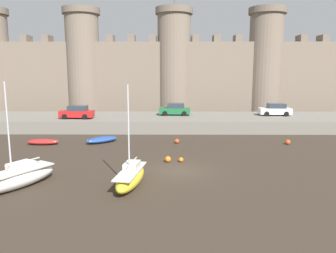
# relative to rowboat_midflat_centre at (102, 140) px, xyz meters

# --- Properties ---
(ground_plane) EXTENTS (160.00, 160.00, 0.00)m
(ground_plane) POSITION_rel_rowboat_midflat_centre_xyz_m (7.72, -9.65, -0.33)
(ground_plane) COLOR #382D23
(quay_road) EXTENTS (71.30, 10.00, 1.51)m
(quay_road) POSITION_rel_rowboat_midflat_centre_xyz_m (7.72, 9.45, 0.43)
(quay_road) COLOR slate
(quay_road) RESTS_ON ground
(castle) EXTENTS (65.25, 5.95, 20.28)m
(castle) POSITION_rel_rowboat_midflat_centre_xyz_m (7.72, 20.95, 7.22)
(castle) COLOR #7A6B5B
(castle) RESTS_ON ground
(rowboat_midflat_centre) EXTENTS (3.55, 3.24, 0.63)m
(rowboat_midflat_centre) POSITION_rel_rowboat_midflat_centre_xyz_m (0.00, 0.00, 0.00)
(rowboat_midflat_centre) COLOR #234793
(rowboat_midflat_centre) RESTS_ON ground
(sailboat_near_channel_right) EXTENTS (2.04, 5.00, 6.56)m
(sailboat_near_channel_right) POSITION_rel_rowboat_midflat_centre_xyz_m (4.59, -13.05, 0.30)
(sailboat_near_channel_right) COLOR yellow
(sailboat_near_channel_right) RESTS_ON ground
(sailboat_midflat_left) EXTENTS (4.24, 5.57, 6.75)m
(sailboat_midflat_left) POSITION_rel_rowboat_midflat_centre_xyz_m (-2.63, -13.40, 0.33)
(sailboat_midflat_left) COLOR silver
(sailboat_midflat_left) RESTS_ON ground
(rowboat_foreground_left) EXTENTS (3.21, 1.15, 0.57)m
(rowboat_foreground_left) POSITION_rel_rowboat_midflat_centre_xyz_m (-5.78, -0.94, -0.03)
(rowboat_foreground_left) COLOR red
(rowboat_foreground_left) RESTS_ON ground
(mooring_buoy_near_channel) EXTENTS (0.47, 0.47, 0.47)m
(mooring_buoy_near_channel) POSITION_rel_rowboat_midflat_centre_xyz_m (7.83, -0.28, -0.09)
(mooring_buoy_near_channel) COLOR #E04C1E
(mooring_buoy_near_channel) RESTS_ON ground
(mooring_buoy_off_centre) EXTENTS (0.50, 0.50, 0.50)m
(mooring_buoy_off_centre) POSITION_rel_rowboat_midflat_centre_xyz_m (6.95, -7.37, -0.08)
(mooring_buoy_off_centre) COLOR orange
(mooring_buoy_off_centre) RESTS_ON ground
(mooring_buoy_near_shore) EXTENTS (0.51, 0.51, 0.51)m
(mooring_buoy_near_shore) POSITION_rel_rowboat_midflat_centre_xyz_m (19.08, -0.74, -0.08)
(mooring_buoy_near_shore) COLOR #E04C1E
(mooring_buoy_near_shore) RESTS_ON ground
(mooring_buoy_mid_mud) EXTENTS (0.39, 0.39, 0.39)m
(mooring_buoy_mid_mud) POSITION_rel_rowboat_midflat_centre_xyz_m (8.03, -7.32, -0.14)
(mooring_buoy_mid_mud) COLOR orange
(mooring_buoy_mid_mud) RESTS_ON ground
(car_quay_west) EXTENTS (4.18, 2.04, 1.62)m
(car_quay_west) POSITION_rel_rowboat_midflat_centre_xyz_m (-4.54, 7.26, 1.96)
(car_quay_west) COLOR red
(car_quay_west) RESTS_ON quay_road
(car_quay_centre_east) EXTENTS (4.18, 2.04, 1.62)m
(car_quay_centre_east) POSITION_rel_rowboat_midflat_centre_xyz_m (21.16, 10.19, 1.96)
(car_quay_centre_east) COLOR silver
(car_quay_centre_east) RESTS_ON quay_road
(car_quay_east) EXTENTS (4.18, 2.04, 1.62)m
(car_quay_east) POSITION_rel_rowboat_midflat_centre_xyz_m (7.78, 10.47, 1.96)
(car_quay_east) COLOR #1E6638
(car_quay_east) RESTS_ON quay_road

